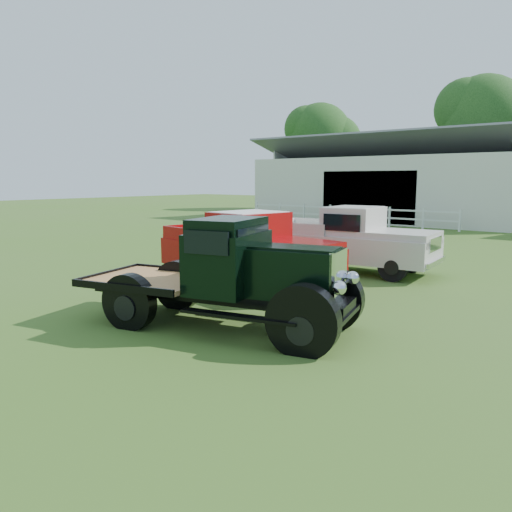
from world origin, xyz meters
The scene contains 8 objects.
ground centered at (0.00, 0.00, 0.00)m, with size 120.00×120.00×0.00m, color #49632A.
shed_left centered at (-7.00, 26.00, 2.80)m, with size 18.80×10.20×5.60m, color beige, non-canonical shape.
fence_rail centered at (-8.00, 20.00, 0.60)m, with size 14.20×0.16×1.20m, color white, non-canonical shape.
tree_a centered at (-18.00, 33.00, 5.25)m, with size 6.30×6.30×10.50m, color #12340F, non-canonical shape.
tree_b centered at (-4.00, 34.00, 5.75)m, with size 6.90×6.90×11.50m, color #12340F, non-canonical shape.
vintage_flatbed centered at (1.04, -0.80, 1.04)m, with size 5.27×2.09×2.09m, color black, non-canonical shape.
red_pickup centered at (-1.17, 2.47, 0.99)m, with size 5.43×2.09×1.98m, color #9C0A0C, non-canonical shape.
white_pickup centered at (0.04, 5.96, 0.97)m, with size 5.27×2.04×1.94m, color beige, non-canonical shape.
Camera 1 is at (7.34, -7.59, 2.80)m, focal length 35.00 mm.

